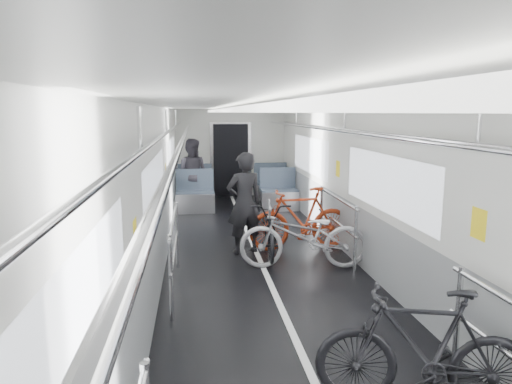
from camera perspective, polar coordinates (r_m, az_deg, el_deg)
car_shell at (r=7.53m, az=-0.05°, el=0.85°), size 3.02×14.01×2.41m
bike_right_near at (r=3.97m, az=20.20°, el=-17.93°), size 1.73×0.89×1.00m
bike_right_mid at (r=6.85m, az=5.97°, el=-5.48°), size 1.98×0.90×1.00m
bike_right_far at (r=7.78m, az=5.60°, el=-3.34°), size 1.82×0.63×1.07m
bike_aisle at (r=7.54m, az=1.57°, el=-4.32°), size 0.73×1.79×0.92m
person_standing at (r=7.50m, az=-1.47°, el=-1.40°), size 0.70×0.55×1.68m
person_seated at (r=11.17m, az=-8.07°, el=2.29°), size 0.96×0.83×1.70m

